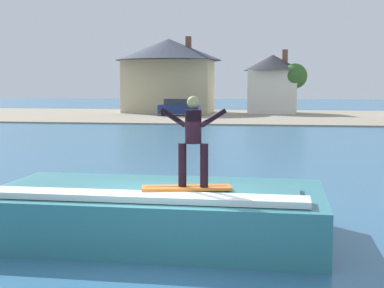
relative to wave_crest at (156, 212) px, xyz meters
name	(u,v)px	position (x,y,z in m)	size (l,w,h in m)	color
ground_plane	(164,255)	(0.42, -1.18, -0.55)	(260.00, 260.00, 0.00)	#33668D
wave_crest	(156,212)	(0.00, 0.00, 0.00)	(6.92, 3.65, 1.16)	teal
surfboard	(186,188)	(0.75, -0.59, 0.64)	(1.81, 0.86, 0.06)	orange
surfer	(193,136)	(0.89, -0.61, 1.67)	(1.30, 0.32, 1.77)	black
shoreline_bank	(263,116)	(0.42, 47.31, -0.48)	(120.00, 27.23, 0.13)	gray
car_near_shore	(179,108)	(-8.29, 46.03, 0.40)	(4.28, 2.17, 1.86)	navy
house_with_chimney	(169,68)	(-10.79, 52.95, 4.74)	(12.39, 12.39, 8.80)	beige
house_small_cottage	(273,81)	(1.24, 52.83, 3.16)	(6.64, 6.64, 7.21)	silver
tree_tall_bare	(295,77)	(3.66, 51.41, 3.68)	(2.75, 2.75, 5.66)	brown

